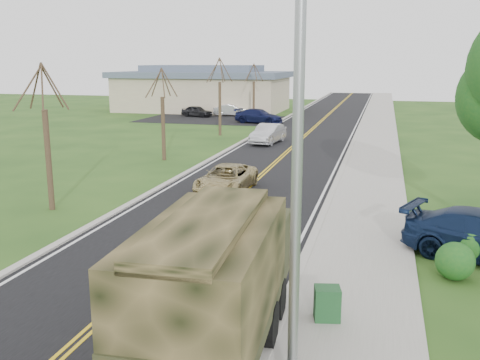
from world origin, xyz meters
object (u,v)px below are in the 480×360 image
at_px(military_truck, 216,275).
at_px(utility_box_near, 327,303).
at_px(sedan_silver, 268,134).
at_px(suv_champagne, 226,179).

height_order(military_truck, utility_box_near, military_truck).
bearing_deg(military_truck, sedan_silver, 97.17).
height_order(suv_champagne, sedan_silver, sedan_silver).
distance_m(military_truck, utility_box_near, 3.29).
distance_m(military_truck, sedan_silver, 30.34).
relative_size(sedan_silver, utility_box_near, 5.56).
relative_size(military_truck, suv_champagne, 1.45).
xyz_separation_m(suv_champagne, utility_box_near, (6.06, -12.00, -0.14)).
distance_m(suv_champagne, utility_box_near, 13.45).
xyz_separation_m(military_truck, suv_champagne, (-4.01, 14.19, -1.23)).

